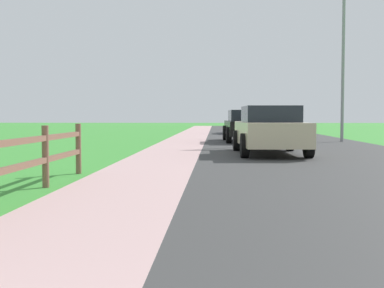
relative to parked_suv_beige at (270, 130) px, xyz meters
The scene contains 8 objects.
ground_plane 9.01m from the parked_suv_beige, 103.69° to the left, with size 120.00×120.00×0.00m, color #3B9035.
road_asphalt 10.83m from the parked_suv_beige, 82.69° to the left, with size 7.00×66.00×0.01m, color #383838.
curb_concrete 11.90m from the parked_suv_beige, 115.55° to the left, with size 6.00×66.00×0.01m, color #C19A99.
grass_verge 12.62m from the parked_suv_beige, 121.71° to the left, with size 5.00×66.00×0.00m, color #3B9035.
parked_suv_beige is the anchor object (origin of this frame).
parked_car_black 7.54m from the parked_suv_beige, 91.98° to the left, with size 2.11×4.84×1.42m.
parked_car_blue 18.56m from the parked_suv_beige, 89.02° to the left, with size 2.32×4.52×1.52m.
street_lamp 9.51m from the parked_suv_beige, 61.91° to the left, with size 1.17×0.20×7.48m.
Camera 1 is at (0.50, 0.42, 1.17)m, focal length 48.42 mm.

